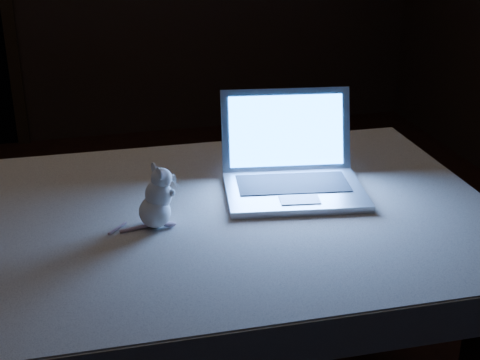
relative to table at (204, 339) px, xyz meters
name	(u,v)px	position (x,y,z in m)	size (l,w,h in m)	color
floor	(160,334)	(-0.06, 0.64, -0.42)	(5.00, 5.00, 0.00)	black
table	(204,339)	(0.00, 0.00, 0.00)	(1.57, 1.01, 0.84)	black
tablecloth	(186,234)	(-0.05, -0.01, 0.37)	(1.68, 1.12, 0.11)	beige
laptop	(296,152)	(0.30, 0.05, 0.57)	(0.41, 0.36, 0.28)	silver
plush_mouse	(154,197)	(-0.13, -0.05, 0.52)	(0.13, 0.13, 0.17)	white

